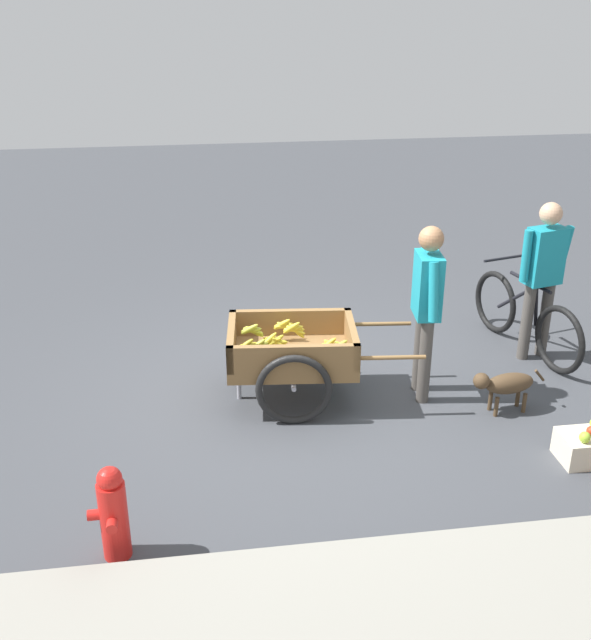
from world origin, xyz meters
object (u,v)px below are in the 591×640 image
at_px(fire_hydrant, 113,513).
at_px(cyclist_person, 543,268).
at_px(apple_crate, 588,446).
at_px(bicycle, 525,318).
at_px(fruit_cart, 292,353).
at_px(dog, 505,384).
at_px(vendor_person, 427,298).

bearing_deg(fire_hydrant, cyclist_person, -148.90).
relative_size(cyclist_person, apple_crate, 3.55).
height_order(bicycle, apple_crate, bicycle).
bearing_deg(fire_hydrant, apple_crate, -170.75).
bearing_deg(apple_crate, fire_hydrant, 9.25).
relative_size(fruit_cart, dog, 2.56).
relative_size(fire_hydrant, apple_crate, 1.52).
bearing_deg(cyclist_person, apple_crate, 78.93).
height_order(cyclist_person, dog, cyclist_person).
xyz_separation_m(cyclist_person, apple_crate, (0.34, 1.76, -0.81)).
bearing_deg(dog, apple_crate, 114.92).
bearing_deg(fruit_cart, fire_hydrant, 53.04).
xyz_separation_m(fruit_cart, dog, (-1.76, 0.50, -0.17)).
height_order(vendor_person, bicycle, vendor_person).
height_order(vendor_person, fire_hydrant, vendor_person).
distance_m(vendor_person, dog, 0.99).
xyz_separation_m(vendor_person, bicycle, (-1.29, -0.74, -0.58)).
bearing_deg(apple_crate, cyclist_person, -101.07).
height_order(cyclist_person, apple_crate, cyclist_person).
height_order(fruit_cart, vendor_person, vendor_person).
height_order(bicycle, dog, bicycle).
distance_m(cyclist_person, fire_hydrant, 4.56).
bearing_deg(fire_hydrant, fruit_cart, -126.96).
distance_m(fruit_cart, fire_hydrant, 2.33).
bearing_deg(fruit_cart, vendor_person, 174.24).
bearing_deg(vendor_person, fruit_cart, -5.76).
distance_m(dog, fire_hydrant, 3.44).
relative_size(cyclist_person, dog, 2.33).
relative_size(fruit_cart, cyclist_person, 1.10).
bearing_deg(bicycle, apple_crate, 80.83).
distance_m(fruit_cart, apple_crate, 2.50).
relative_size(fruit_cart, bicycle, 1.06).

